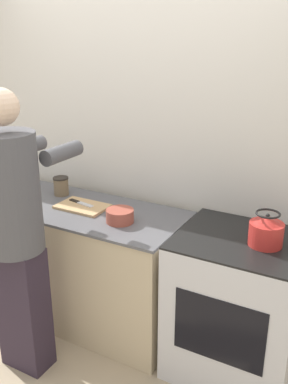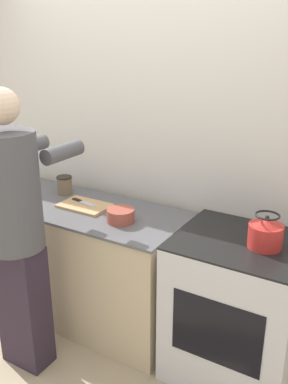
% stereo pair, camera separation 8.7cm
% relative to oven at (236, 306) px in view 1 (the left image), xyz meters
% --- Properties ---
extents(ground_plane, '(12.00, 12.00, 0.00)m').
position_rel_oven_xyz_m(ground_plane, '(-0.83, -0.33, -0.47)').
color(ground_plane, tan).
extents(wall_back, '(8.00, 0.05, 2.60)m').
position_rel_oven_xyz_m(wall_back, '(-0.83, 0.40, 0.83)').
color(wall_back, silver).
rests_on(wall_back, ground_plane).
extents(counter, '(1.63, 0.66, 0.90)m').
position_rel_oven_xyz_m(counter, '(-1.22, -0.01, -0.01)').
color(counter, '#C6B28E').
rests_on(counter, ground_plane).
extents(oven, '(0.75, 0.66, 0.93)m').
position_rel_oven_xyz_m(oven, '(0.00, 0.00, 0.00)').
color(oven, silver).
rests_on(oven, ground_plane).
extents(person, '(0.39, 0.62, 1.80)m').
position_rel_oven_xyz_m(person, '(-1.19, -0.60, 0.51)').
color(person, '#2D2331').
rests_on(person, ground_plane).
extents(cutting_board, '(0.35, 0.24, 0.02)m').
position_rel_oven_xyz_m(cutting_board, '(-1.15, -0.00, 0.45)').
color(cutting_board, tan).
rests_on(cutting_board, counter).
extents(knife, '(0.22, 0.07, 0.01)m').
position_rel_oven_xyz_m(knife, '(-1.19, 0.02, 0.46)').
color(knife, silver).
rests_on(knife, cutting_board).
extents(kettle, '(0.19, 0.19, 0.20)m').
position_rel_oven_xyz_m(kettle, '(0.14, -0.01, 0.55)').
color(kettle, red).
rests_on(kettle, oven).
extents(bowl_prep, '(0.18, 0.18, 0.09)m').
position_rel_oven_xyz_m(bowl_prep, '(-0.79, -0.09, 0.48)').
color(bowl_prep, '#9E4738').
rests_on(bowl_prep, counter).
extents(canister_jar, '(0.12, 0.12, 0.14)m').
position_rel_oven_xyz_m(canister_jar, '(-1.45, 0.13, 0.51)').
color(canister_jar, '#756047').
rests_on(canister_jar, counter).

